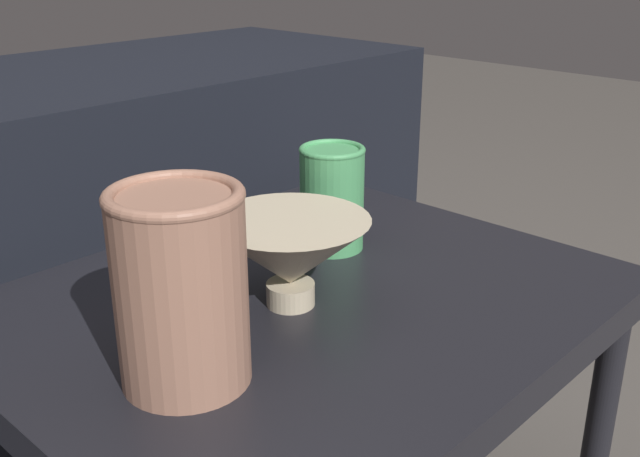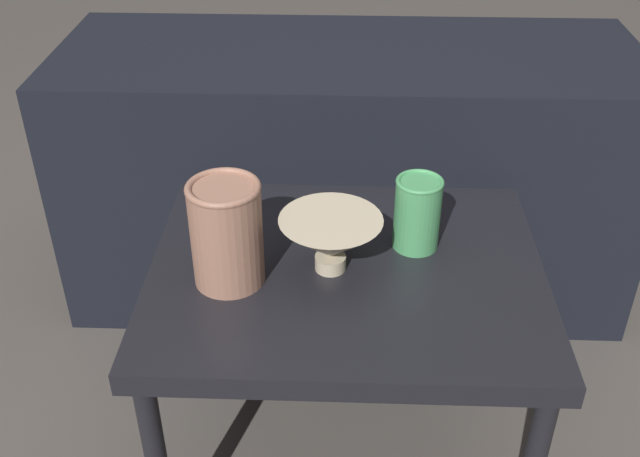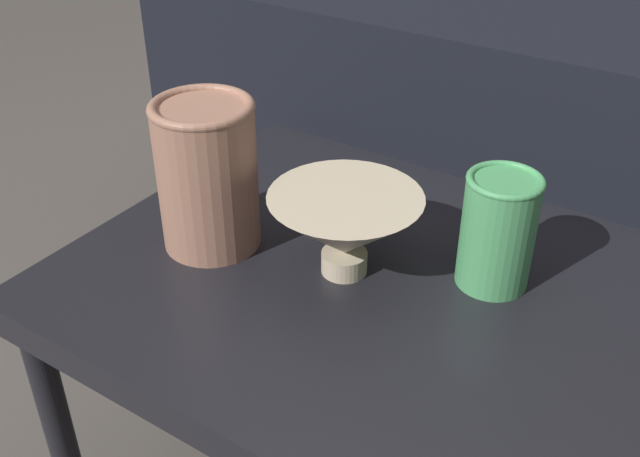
{
  "view_description": "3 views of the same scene",
  "coord_description": "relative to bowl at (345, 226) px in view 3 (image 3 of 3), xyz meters",
  "views": [
    {
      "loc": [
        -0.54,
        -0.53,
        0.83
      ],
      "look_at": [
        -0.01,
        -0.03,
        0.54
      ],
      "focal_mm": 42.0,
      "sensor_mm": 36.0,
      "label": 1
    },
    {
      "loc": [
        -0.01,
        -1.04,
        1.22
      ],
      "look_at": [
        -0.05,
        0.01,
        0.52
      ],
      "focal_mm": 42.0,
      "sensor_mm": 36.0,
      "label": 2
    },
    {
      "loc": [
        0.34,
        -0.61,
        0.96
      ],
      "look_at": [
        -0.05,
        -0.02,
        0.5
      ],
      "focal_mm": 42.0,
      "sensor_mm": 36.0,
      "label": 3
    }
  ],
  "objects": [
    {
      "name": "table",
      "position": [
        0.03,
        0.01,
        -0.11
      ],
      "size": [
        0.68,
        0.55,
        0.45
      ],
      "color": "black",
      "rests_on": "ground_plane"
    },
    {
      "name": "bowl",
      "position": [
        0.0,
        0.0,
        0.0
      ],
      "size": [
        0.17,
        0.17,
        0.1
      ],
      "color": "#C1B293",
      "rests_on": "table"
    },
    {
      "name": "vase_textured_left",
      "position": [
        -0.17,
        -0.04,
        0.03
      ],
      "size": [
        0.12,
        0.12,
        0.18
      ],
      "color": "#996B56",
      "rests_on": "table"
    },
    {
      "name": "vase_colorful_right",
      "position": [
        0.15,
        0.08,
        0.01
      ],
      "size": [
        0.08,
        0.08,
        0.13
      ],
      "color": "#47995B",
      "rests_on": "table"
    },
    {
      "name": "couch_backdrop",
      "position": [
        0.03,
        0.58,
        -0.2
      ],
      "size": [
        1.33,
        0.5,
        0.62
      ],
      "color": "black",
      "rests_on": "ground_plane"
    }
  ]
}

